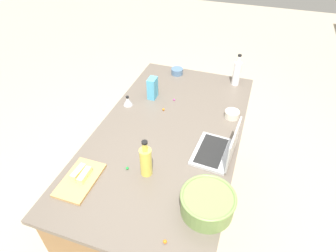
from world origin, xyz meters
The scene contains 18 objects.
ground_plane centered at (0.00, 0.00, 0.00)m, with size 12.00×12.00×0.00m, color #B7A88E.
island_counter centered at (0.00, 0.00, 0.45)m, with size 1.77×0.96×0.90m.
laptop centered at (0.11, 0.37, 0.95)m, with size 0.32×0.25×0.22m.
mixing_bowl_large centered at (0.52, 0.39, 0.96)m, with size 0.28×0.28×0.12m.
bottle_oil centered at (0.39, 0.00, 1.00)m, with size 0.07×0.07×0.25m.
bottle_vinegar centered at (-0.76, 0.34, 1.01)m, with size 0.06×0.06×0.27m.
cutting_board centered at (0.57, -0.34, 0.91)m, with size 0.30×0.18×0.02m, color tan.
butter_stick_left centered at (0.53, -0.36, 0.94)m, with size 0.11×0.04×0.04m, color #F4E58C.
butter_stick_right centered at (0.54, -0.31, 0.94)m, with size 0.11×0.04×0.04m, color #F4E58C.
ramekin_small centered at (-0.30, 0.39, 0.93)m, with size 0.10×0.10×0.05m, color beige.
ramekin_medium centered at (-0.77, -0.18, 0.93)m, with size 0.10×0.10×0.05m, color slate.
kitchen_timer centered at (-0.20, -0.39, 0.94)m, with size 0.07×0.07×0.08m.
candy_bag centered at (-0.36, -0.25, 0.99)m, with size 0.09×0.06×0.17m, color #4CA5CC.
candy_0 centered at (-0.37, -0.23, 0.91)m, with size 0.02×0.02×0.02m, color #CC3399.
candy_1 centered at (-0.37, -0.07, 0.91)m, with size 0.01×0.01×0.01m, color #CC3399.
candy_2 centered at (0.40, -0.12, 0.91)m, with size 0.02×0.02×0.02m, color green.
candy_3 centered at (0.76, 0.24, 0.91)m, with size 0.02×0.02×0.02m, color orange.
candy_4 centered at (-0.22, -0.11, 0.91)m, with size 0.02×0.02×0.02m, color orange.
Camera 1 is at (1.40, 0.47, 2.19)m, focal length 30.78 mm.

